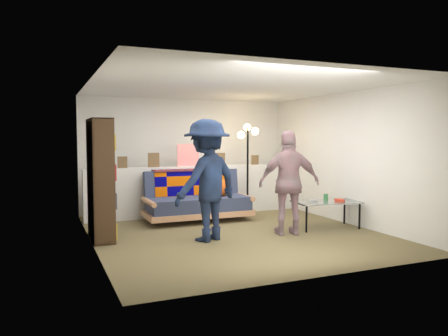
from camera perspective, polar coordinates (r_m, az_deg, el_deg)
name	(u,v)px	position (r m, az deg, el deg)	size (l,w,h in m)	color
ground	(233,233)	(7.33, 1.23, -8.42)	(5.00, 5.00, 0.00)	brown
room_shell	(222,132)	(7.59, -0.21, 4.72)	(4.60, 5.05, 2.45)	silver
half_wall_ledge	(197,191)	(8.89, -3.51, -2.96)	(4.45, 0.15, 1.00)	silver
ledge_decor	(187,158)	(8.75, -4.88, 1.37)	(2.97, 0.02, 0.45)	brown
futon_sofa	(198,200)	(8.33, -3.48, -4.14)	(1.99, 0.97, 0.85)	tan
bookshelf	(100,183)	(7.00, -15.85, -1.94)	(0.31, 0.93, 1.86)	#311E10
coffee_table	(327,203)	(7.83, 13.29, -4.48)	(1.18, 0.75, 0.58)	black
floor_lamp	(248,150)	(8.99, 3.12, 2.36)	(0.40, 0.34, 1.86)	black
person_left	(207,180)	(6.66, -2.23, -1.60)	(1.20, 0.69, 1.85)	black
person_right	(289,183)	(7.13, 8.52, -1.92)	(0.99, 0.41, 1.69)	#C6808D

